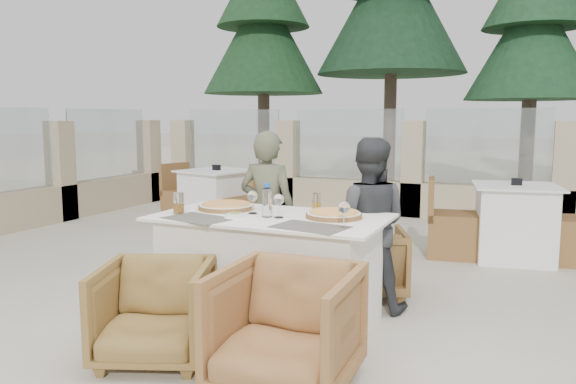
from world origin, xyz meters
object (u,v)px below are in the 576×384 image
at_px(armchair_near_right, 286,328).
at_px(olive_dish, 235,215).
at_px(armchair_near_left, 155,312).
at_px(pizza_right, 334,214).
at_px(water_bottle, 267,200).
at_px(wine_glass_corner, 344,213).
at_px(wine_glass_near, 279,204).
at_px(diner_left, 268,212).
at_px(pizza_left, 226,206).
at_px(beer_glass_right, 316,202).
at_px(armchair_far_left, 268,256).
at_px(wine_glass_centre, 253,201).
at_px(bg_table_a, 217,199).
at_px(dining_table, 271,270).
at_px(beer_glass_left, 178,203).
at_px(armchair_far_right, 368,261).
at_px(diner_right, 367,224).
at_px(bg_table_b, 514,223).

bearing_deg(armchair_near_right, olive_dish, 133.80).
bearing_deg(armchair_near_left, pizza_right, 28.74).
bearing_deg(water_bottle, olive_dish, -143.26).
distance_m(water_bottle, wine_glass_corner, 0.63).
distance_m(wine_glass_near, diner_left, 0.82).
xyz_separation_m(pizza_left, beer_glass_right, (0.65, 0.19, 0.04)).
xyz_separation_m(water_bottle, armchair_far_left, (-0.31, 0.67, -0.58)).
bearing_deg(wine_glass_centre, olive_dish, -96.94).
bearing_deg(armchair_far_left, wine_glass_centre, 125.66).
height_order(pizza_right, bg_table_a, pizza_right).
height_order(dining_table, bg_table_a, same).
relative_size(dining_table, beer_glass_left, 10.59).
xyz_separation_m(olive_dish, armchair_far_right, (0.64, 1.07, -0.51)).
xyz_separation_m(olive_dish, bg_table_a, (-1.92, 2.98, -0.41)).
bearing_deg(armchair_near_right, armchair_far_left, 117.31).
distance_m(armchair_near_left, diner_right, 1.70).
height_order(pizza_left, armchair_far_right, pizza_left).
bearing_deg(pizza_right, wine_glass_centre, -172.59).
height_order(armchair_near_right, diner_right, diner_right).
relative_size(armchair_far_left, bg_table_a, 0.41).
distance_m(pizza_right, wine_glass_centre, 0.59).
bearing_deg(wine_glass_near, wine_glass_centre, 161.71).
bearing_deg(armchair_far_right, wine_glass_near, 46.67).
relative_size(water_bottle, armchair_far_right, 0.38).
distance_m(wine_glass_centre, armchair_far_right, 1.21).
xyz_separation_m(water_bottle, diner_right, (0.54, 0.60, -0.23)).
relative_size(beer_glass_left, bg_table_b, 0.09).
xyz_separation_m(armchair_near_left, bg_table_a, (-1.73, 3.63, 0.09)).
bearing_deg(bg_table_a, diner_right, -25.15).
xyz_separation_m(dining_table, olive_dish, (-0.18, -0.18, 0.41)).
bearing_deg(beer_glass_right, armchair_near_right, -77.04).
bearing_deg(pizza_left, beer_glass_left, -124.99).
relative_size(wine_glass_centre, wine_glass_corner, 1.00).
distance_m(armchair_near_right, bg_table_a, 4.46).
bearing_deg(armchair_far_right, water_bottle, 42.12).
distance_m(beer_glass_left, armchair_far_right, 1.63).
bearing_deg(beer_glass_right, beer_glass_left, -150.01).
bearing_deg(armchair_far_right, olive_dish, 37.50).
height_order(pizza_left, water_bottle, water_bottle).
bearing_deg(armchair_near_left, wine_glass_centre, 54.98).
distance_m(armchair_far_left, armchair_far_right, 0.82).
distance_m(wine_glass_centre, olive_dish, 0.22).
distance_m(armchair_far_left, bg_table_a, 2.81).
bearing_deg(armchair_near_left, wine_glass_corner, 11.95).
xyz_separation_m(olive_dish, diner_right, (0.72, 0.74, -0.14)).
bearing_deg(armchair_far_right, armchair_near_right, 69.28).
xyz_separation_m(olive_dish, armchair_far_left, (-0.14, 0.80, -0.48)).
relative_size(beer_glass_right, olive_dish, 1.21).
distance_m(armchair_far_right, bg_table_b, 2.01).
distance_m(olive_dish, armchair_far_right, 1.35).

